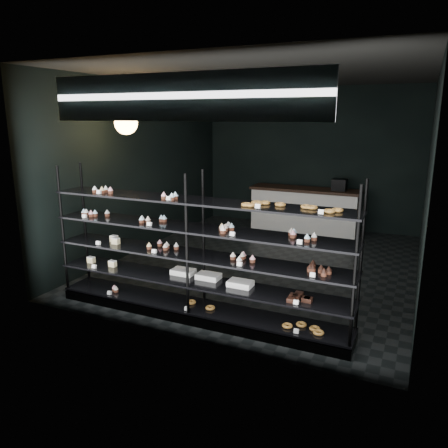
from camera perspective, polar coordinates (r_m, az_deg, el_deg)
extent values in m
cube|color=black|center=(7.89, 5.37, -4.98)|extent=(5.00, 6.00, 0.01)
cube|color=black|center=(7.49, 5.95, 18.77)|extent=(5.00, 6.00, 0.01)
cube|color=black|center=(10.39, 11.12, 8.42)|extent=(5.00, 0.01, 3.20)
cube|color=black|center=(4.82, -6.11, 2.43)|extent=(5.00, 0.01, 3.20)
cube|color=black|center=(8.66, -10.32, 7.39)|extent=(0.01, 6.00, 3.20)
cube|color=black|center=(7.12, 25.08, 4.92)|extent=(0.01, 6.00, 3.20)
cube|color=black|center=(5.81, -3.60, -11.53)|extent=(4.00, 0.50, 0.12)
cylinder|color=black|center=(6.46, -20.29, -1.01)|extent=(0.04, 0.04, 1.85)
cylinder|color=black|center=(6.77, -17.70, -0.15)|extent=(0.04, 0.04, 1.85)
cylinder|color=black|center=(5.29, -4.87, -3.38)|extent=(0.04, 0.04, 1.85)
cylinder|color=black|center=(5.66, -2.69, -2.18)|extent=(0.04, 0.04, 1.85)
cylinder|color=black|center=(4.69, 16.73, -6.24)|extent=(0.04, 0.04, 1.85)
cylinder|color=black|center=(5.11, 17.44, -4.64)|extent=(0.04, 0.04, 1.85)
cube|color=black|center=(5.77, -3.61, -10.73)|extent=(4.00, 0.50, 0.03)
cube|color=black|center=(5.63, -3.67, -7.49)|extent=(4.00, 0.50, 0.02)
cube|color=black|center=(5.52, -3.72, -4.11)|extent=(4.00, 0.50, 0.02)
cube|color=black|center=(5.42, -3.78, -0.58)|extent=(4.00, 0.50, 0.02)
cube|color=black|center=(5.34, -3.84, 3.05)|extent=(4.00, 0.50, 0.02)
cube|color=white|center=(5.90, -15.72, 3.98)|extent=(0.06, 0.04, 0.06)
cube|color=white|center=(5.32, -7.39, 3.33)|extent=(0.06, 0.04, 0.06)
cube|color=white|center=(4.80, 5.00, 2.24)|extent=(0.05, 0.04, 0.06)
cube|color=white|center=(4.63, 12.31, 1.54)|extent=(0.06, 0.04, 0.06)
cube|color=white|center=(6.16, -17.60, 0.93)|extent=(0.06, 0.04, 0.06)
cube|color=white|center=(5.56, -10.04, 0.01)|extent=(0.05, 0.04, 0.06)
cube|color=white|center=(5.02, 0.67, -1.28)|extent=(0.06, 0.04, 0.06)
cube|color=white|center=(4.77, 9.43, -2.31)|extent=(0.06, 0.04, 0.06)
cube|color=white|center=(6.14, -16.16, -2.40)|extent=(0.06, 0.04, 0.06)
cube|color=white|center=(5.61, -9.12, -3.56)|extent=(0.05, 0.04, 0.06)
cube|color=white|center=(5.07, 2.14, -5.28)|extent=(0.05, 0.04, 0.06)
cube|color=white|center=(4.83, 11.65, -6.57)|extent=(0.06, 0.04, 0.06)
cube|color=white|center=(6.30, -16.65, -5.34)|extent=(0.06, 0.04, 0.06)
cube|color=white|center=(4.99, 9.81, -10.13)|extent=(0.06, 0.04, 0.06)
cube|color=white|center=(6.26, -14.48, -8.78)|extent=(0.06, 0.04, 0.06)
cube|color=white|center=(5.62, -4.69, -11.03)|extent=(0.05, 0.04, 0.06)
cube|color=white|center=(5.14, 9.63, -13.69)|extent=(0.06, 0.04, 0.06)
cube|color=#0C0E3D|center=(4.80, -5.97, 16.18)|extent=(3.20, 0.04, 0.45)
cube|color=white|center=(4.78, -6.10, 16.19)|extent=(3.30, 0.02, 0.50)
cylinder|color=black|center=(7.03, -12.89, 16.44)|extent=(0.01, 0.01, 0.55)
sphere|color=#F8AE56|center=(7.02, -12.69, 12.75)|extent=(0.35, 0.35, 0.35)
cube|color=silver|center=(10.07, 10.47, 1.70)|extent=(2.36, 0.60, 0.92)
cube|color=black|center=(9.98, 10.60, 4.45)|extent=(2.45, 0.65, 0.06)
cube|color=black|center=(9.80, 14.84, 4.98)|extent=(0.30, 0.30, 0.25)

